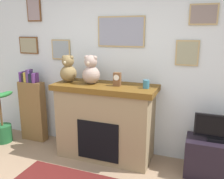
{
  "coord_description": "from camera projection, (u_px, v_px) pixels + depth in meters",
  "views": [
    {
      "loc": [
        1.22,
        -1.49,
        1.88
      ],
      "look_at": [
        0.03,
        1.65,
        1.06
      ],
      "focal_mm": 38.74,
      "sensor_mm": 36.0,
      "label": 1
    }
  ],
  "objects": [
    {
      "name": "bookshelf",
      "position": [
        33.0,
        109.0,
        4.17
      ],
      "size": [
        0.45,
        0.16,
        1.25
      ],
      "color": "brown",
      "rests_on": "ground_plane"
    },
    {
      "name": "teddy_bear_cream",
      "position": [
        68.0,
        70.0,
        3.62
      ],
      "size": [
        0.25,
        0.25,
        0.4
      ],
      "color": "olive",
      "rests_on": "fireplace"
    },
    {
      "name": "back_wall",
      "position": [
        118.0,
        69.0,
        3.73
      ],
      "size": [
        5.2,
        0.15,
        2.6
      ],
      "color": "silver",
      "rests_on": "ground_plane"
    },
    {
      "name": "tv_stand",
      "position": [
        213.0,
        158.0,
        3.15
      ],
      "size": [
        0.71,
        0.4,
        0.51
      ],
      "primitive_type": "cube",
      "color": "black",
      "rests_on": "ground_plane"
    },
    {
      "name": "fireplace",
      "position": [
        105.0,
        121.0,
        3.6
      ],
      "size": [
        1.5,
        0.64,
        1.12
      ],
      "color": "#8F7A57",
      "rests_on": "ground_plane"
    },
    {
      "name": "television",
      "position": [
        217.0,
        129.0,
        3.05
      ],
      "size": [
        0.55,
        0.14,
        0.35
      ],
      "color": "black",
      "rests_on": "tv_stand"
    },
    {
      "name": "mantel_clock",
      "position": [
        117.0,
        79.0,
        3.37
      ],
      "size": [
        0.1,
        0.08,
        0.19
      ],
      "color": "brown",
      "rests_on": "fireplace"
    },
    {
      "name": "candle_jar",
      "position": [
        146.0,
        84.0,
        3.24
      ],
      "size": [
        0.09,
        0.09,
        0.11
      ],
      "primitive_type": "cylinder",
      "color": "teal",
      "rests_on": "fireplace"
    },
    {
      "name": "teddy_bear_grey",
      "position": [
        91.0,
        71.0,
        3.49
      ],
      "size": [
        0.26,
        0.26,
        0.42
      ],
      "color": "#A68F84",
      "rests_on": "fireplace"
    },
    {
      "name": "potted_plant",
      "position": [
        2.0,
        124.0,
        4.13
      ],
      "size": [
        0.47,
        0.55,
        0.9
      ],
      "color": "#1E592D",
      "rests_on": "ground_plane"
    }
  ]
}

